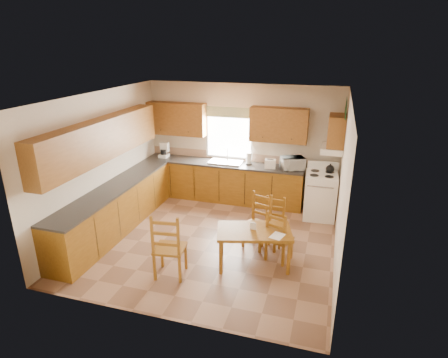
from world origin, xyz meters
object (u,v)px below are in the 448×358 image
(microwave, at_px, (292,163))
(stove, at_px, (320,196))
(chair_far_left, at_px, (273,222))
(chair_far_right, at_px, (257,222))
(dining_table, at_px, (254,247))
(chair_near_left, at_px, (170,244))
(chair_near_right, at_px, (280,236))

(microwave, bearing_deg, stove, -49.92)
(stove, bearing_deg, chair_far_left, -121.35)
(microwave, bearing_deg, chair_far_right, -126.15)
(dining_table, bearing_deg, chair_near_left, -166.81)
(dining_table, xyz_separation_m, chair_far_right, (-0.09, 0.62, 0.17))
(dining_table, relative_size, chair_near_right, 1.31)
(chair_near_left, relative_size, chair_far_left, 1.25)
(chair_near_right, bearing_deg, microwave, -68.63)
(stove, height_order, chair_near_right, stove)
(chair_far_left, relative_size, chair_far_right, 0.90)
(chair_near_left, bearing_deg, stove, -134.83)
(microwave, xyz_separation_m, chair_near_right, (0.09, -2.24, -0.60))
(stove, relative_size, chair_far_left, 1.08)
(chair_near_right, relative_size, chair_far_left, 1.04)
(stove, height_order, microwave, microwave)
(chair_near_left, height_order, chair_far_right, chair_near_left)
(chair_near_right, xyz_separation_m, chair_far_left, (-0.19, 0.49, -0.02))
(microwave, height_order, chair_near_left, microwave)
(dining_table, bearing_deg, stove, 51.13)
(chair_near_left, bearing_deg, chair_near_right, -157.24)
(microwave, distance_m, chair_near_right, 2.32)
(stove, distance_m, chair_far_left, 1.63)
(chair_near_left, height_order, chair_far_left, chair_near_left)
(stove, distance_m, microwave, 0.92)
(chair_near_right, height_order, chair_far_right, chair_far_right)
(stove, bearing_deg, chair_far_right, -126.63)
(chair_near_left, bearing_deg, microwave, -123.32)
(microwave, relative_size, chair_near_right, 0.49)
(stove, relative_size, chair_far_right, 0.97)
(microwave, distance_m, chair_far_right, 2.02)
(stove, xyz_separation_m, chair_near_right, (-0.56, -1.93, -0.02))
(chair_near_left, bearing_deg, chair_far_right, -139.26)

